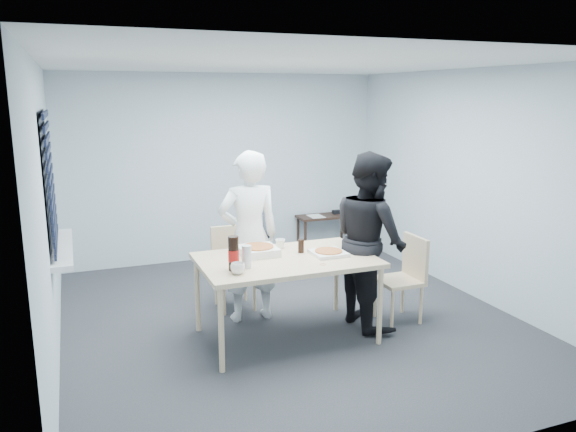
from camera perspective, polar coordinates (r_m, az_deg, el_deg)
name	(u,v)px	position (r m, az deg, el deg)	size (l,w,h in m)	color
room	(53,191)	(5.62, -22.78, 2.39)	(5.00, 5.00, 5.00)	#2A2A2E
dining_table	(286,264)	(5.33, -0.19, -4.89)	(1.64, 1.04, 0.80)	beige
chair_far	(232,261)	(6.24, -5.67, -4.56)	(0.42, 0.42, 0.89)	beige
chair_right	(406,272)	(5.94, 11.91, -5.63)	(0.42, 0.42, 0.89)	beige
person_white	(249,237)	(5.76, -3.99, -2.11)	(0.65, 0.42, 1.77)	white
person_black	(370,239)	(5.70, 8.30, -2.37)	(0.86, 0.47, 1.77)	black
side_table	(324,221)	(8.41, 3.71, -0.46)	(0.81, 0.36, 0.54)	#341C16
stool	(257,241)	(7.53, -3.20, -2.59)	(0.35, 0.35, 0.49)	black
backpack	(257,218)	(7.45, -3.19, -0.24)	(0.31, 0.22, 0.43)	#585B65
pizza_box_a	(258,250)	(5.41, -3.06, -3.51)	(0.35, 0.35, 0.09)	white
pizza_box_b	(328,253)	(5.42, 4.14, -3.74)	(0.31, 0.31, 0.04)	white
mug_a	(238,268)	(4.86, -5.12, -5.33)	(0.12, 0.12, 0.10)	white
mug_b	(280,244)	(5.63, -0.79, -2.84)	(0.10, 0.10, 0.09)	white
cola_glass	(301,246)	(5.47, 1.33, -3.07)	(0.06, 0.06, 0.13)	black
soda_bottle	(234,254)	(4.93, -5.56, -3.86)	(0.10, 0.10, 0.31)	black
plastic_cups	(247,257)	(5.00, -4.23, -4.15)	(0.09, 0.09, 0.21)	silver
rubber_band	(323,264)	(5.12, 3.56, -4.92)	(0.05, 0.05, 0.00)	red
papers	(316,216)	(8.31, 2.85, -0.02)	(0.21, 0.28, 0.00)	white
black_box	(337,212)	(8.51, 4.97, 0.41)	(0.12, 0.09, 0.05)	black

